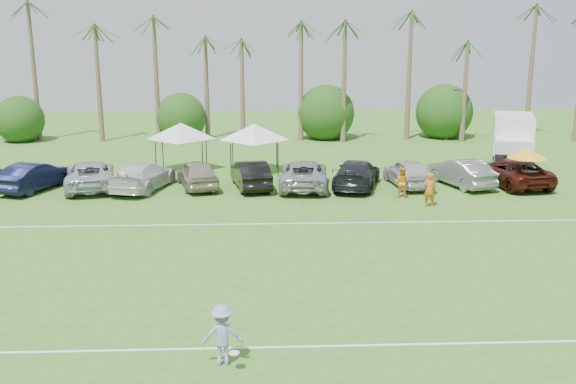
{
  "coord_description": "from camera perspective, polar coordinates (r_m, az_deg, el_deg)",
  "views": [
    {
      "loc": [
        0.56,
        -14.21,
        8.38
      ],
      "look_at": [
        1.75,
        13.57,
        1.6
      ],
      "focal_mm": 40.0,
      "sensor_mm": 36.0,
      "label": 1
    }
  ],
  "objects": [
    {
      "name": "palm_tree_9",
      "position": [
        55.04,
        16.45,
        13.13
      ],
      "size": [
        2.4,
        2.4,
        9.9
      ],
      "color": "brown",
      "rests_on": "ground"
    },
    {
      "name": "parked_car_8",
      "position": [
        37.27,
        10.65,
        1.71
      ],
      "size": [
        2.41,
        4.81,
        1.57
      ],
      "primitive_type": "imported",
      "rotation": [
        0.0,
        0.0,
        3.27
      ],
      "color": "#B8B9BC",
      "rests_on": "ground"
    },
    {
      "name": "parked_car_1",
      "position": [
        38.35,
        -21.62,
        1.31
      ],
      "size": [
        3.15,
        5.05,
        1.57
      ],
      "primitive_type": "imported",
      "rotation": [
        0.0,
        0.0,
        2.8
      ],
      "color": "black",
      "rests_on": "ground"
    },
    {
      "name": "bush_tree_2",
      "position": [
        53.89,
        3.37,
        6.66
      ],
      "size": [
        4.0,
        4.0,
        4.0
      ],
      "color": "brown",
      "rests_on": "ground"
    },
    {
      "name": "palm_tree_1",
      "position": [
        55.08,
        -21.61,
        12.74
      ],
      "size": [
        2.4,
        2.4,
        9.9
      ],
      "color": "brown",
      "rests_on": "ground"
    },
    {
      "name": "sideline_player_b",
      "position": [
        34.68,
        10.05,
        0.87
      ],
      "size": [
        0.95,
        0.85,
        1.61
      ],
      "primitive_type": "imported",
      "rotation": [
        0.0,
        0.0,
        2.78
      ],
      "color": "orange",
      "rests_on": "ground"
    },
    {
      "name": "parked_car_5",
      "position": [
        36.28,
        -3.35,
        1.6
      ],
      "size": [
        2.53,
        5.0,
        1.57
      ],
      "primitive_type": "imported",
      "rotation": [
        0.0,
        0.0,
        3.33
      ],
      "color": "black",
      "rests_on": "ground"
    },
    {
      "name": "box_truck",
      "position": [
        45.11,
        19.37,
        4.47
      ],
      "size": [
        4.32,
        6.75,
        3.26
      ],
      "rotation": [
        0.0,
        0.0,
        -0.34
      ],
      "color": "silver",
      "rests_on": "ground"
    },
    {
      "name": "parked_car_3",
      "position": [
        36.73,
        -12.77,
        1.43
      ],
      "size": [
        3.49,
        5.79,
        1.57
      ],
      "primitive_type": "imported",
      "rotation": [
        0.0,
        0.0,
        2.89
      ],
      "color": "silver",
      "rests_on": "ground"
    },
    {
      "name": "palm_tree_7",
      "position": [
        52.76,
        5.86,
        15.46
      ],
      "size": [
        2.4,
        2.4,
        11.9
      ],
      "color": "brown",
      "rests_on": "ground"
    },
    {
      "name": "sideline_player_a",
      "position": [
        32.99,
        12.47,
        0.21
      ],
      "size": [
        0.64,
        0.43,
        1.73
      ],
      "primitive_type": "imported",
      "rotation": [
        0.0,
        0.0,
        3.13
      ],
      "color": "orange",
      "rests_on": "ground"
    },
    {
      "name": "parked_car_6",
      "position": [
        36.2,
        1.41,
        1.59
      ],
      "size": [
        3.07,
        5.85,
        1.57
      ],
      "primitive_type": "imported",
      "rotation": [
        0.0,
        0.0,
        3.06
      ],
      "color": "gray",
      "rests_on": "ground"
    },
    {
      "name": "field_lines",
      "position": [
        23.74,
        -3.68,
        -6.98
      ],
      "size": [
        80.0,
        12.1,
        0.01
      ],
      "color": "white",
      "rests_on": "ground"
    },
    {
      "name": "palm_tree_6",
      "position": [
        52.33,
        1.35,
        14.61
      ],
      "size": [
        2.4,
        2.4,
        10.9
      ],
      "color": "brown",
      "rests_on": "ground"
    },
    {
      "name": "palm_tree_5",
      "position": [
        52.21,
        -3.17,
        13.65
      ],
      "size": [
        2.4,
        2.4,
        9.9
      ],
      "color": "brown",
      "rests_on": "ground"
    },
    {
      "name": "bush_tree_1",
      "position": [
        54.01,
        -9.48,
        6.52
      ],
      "size": [
        4.0,
        4.0,
        4.0
      ],
      "color": "brown",
      "rests_on": "ground"
    },
    {
      "name": "palm_tree_2",
      "position": [
        53.7,
        -16.49,
        14.05
      ],
      "size": [
        2.4,
        2.4,
        10.9
      ],
      "color": "brown",
      "rests_on": "ground"
    },
    {
      "name": "frisbee_player",
      "position": [
        17.14,
        -5.86,
        -12.51
      ],
      "size": [
        1.1,
        0.85,
        1.66
      ],
      "rotation": [
        0.0,
        0.0,
        3.19
      ],
      "color": "#8B8CC5",
      "rests_on": "ground"
    },
    {
      "name": "parked_car_9",
      "position": [
        38.0,
        15.1,
        1.7
      ],
      "size": [
        3.05,
        5.05,
        1.57
      ],
      "primitive_type": "imported",
      "rotation": [
        0.0,
        0.0,
        3.45
      ],
      "color": "slate",
      "rests_on": "ground"
    },
    {
      "name": "bush_tree_0",
      "position": [
        57.07,
        -22.62,
        6.03
      ],
      "size": [
        4.0,
        4.0,
        4.0
      ],
      "color": "brown",
      "rests_on": "ground"
    },
    {
      "name": "palm_tree_8",
      "position": [
        53.67,
        11.21,
        12.49
      ],
      "size": [
        2.4,
        2.4,
        8.9
      ],
      "color": "brown",
      "rests_on": "ground"
    },
    {
      "name": "palm_tree_10",
      "position": [
        56.83,
        21.43,
        13.63
      ],
      "size": [
        2.4,
        2.4,
        10.9
      ],
      "color": "brown",
      "rests_on": "ground"
    },
    {
      "name": "palm_tree_3",
      "position": [
        52.93,
        -12.2,
        15.23
      ],
      "size": [
        2.4,
        2.4,
        11.9
      ],
      "color": "brown",
      "rests_on": "ground"
    },
    {
      "name": "parked_car_7",
      "position": [
        36.53,
        6.12,
        1.63
      ],
      "size": [
        3.67,
        5.82,
        1.57
      ],
      "primitive_type": "imported",
      "rotation": [
        0.0,
        0.0,
        2.85
      ],
      "color": "black",
      "rests_on": "ground"
    },
    {
      "name": "parked_car_2",
      "position": [
        37.7,
        -17.19,
        1.46
      ],
      "size": [
        3.85,
        6.11,
        1.57
      ],
      "primitive_type": "imported",
      "rotation": [
        0.0,
        0.0,
        3.38
      ],
      "color": "#A5AAB3",
      "rests_on": "ground"
    },
    {
      "name": "market_umbrella",
      "position": [
        37.0,
        20.51,
        3.22
      ],
      "size": [
        2.2,
        2.2,
        2.45
      ],
      "color": "black",
      "rests_on": "ground"
    },
    {
      "name": "canopy_tent_left",
      "position": [
        41.19,
        -9.52,
        6.08
      ],
      "size": [
        4.4,
        4.4,
        3.56
      ],
      "color": "black",
      "rests_on": "ground"
    },
    {
      "name": "canopy_tent_right",
      "position": [
        40.13,
        -3.02,
        6.07
      ],
      "size": [
        4.42,
        4.42,
        3.58
      ],
      "color": "black",
      "rests_on": "ground"
    },
    {
      "name": "parked_car_4",
      "position": [
        36.61,
        -8.06,
        1.59
      ],
      "size": [
        3.01,
        4.94,
        1.57
      ],
      "primitive_type": "imported",
      "rotation": [
        0.0,
        0.0,
        3.41
      ],
      "color": "gray",
      "rests_on": "ground"
    },
    {
      "name": "parked_car_10",
      "position": [
        39.05,
        19.29,
        1.71
      ],
      "size": [
        3.4,
        5.97,
        1.57
      ],
      "primitive_type": "imported",
      "rotation": [
        0.0,
        0.0,
        3.29
      ],
      "color": "#41130C",
      "rests_on": "ground"
    },
    {
      "name": "palm_tree_4",
      "position": [
        52.41,
        -7.64,
        12.6
      ],
      "size": [
        2.4,
        2.4,
        8.9
      ],
      "color": "brown",
      "rests_on": "ground"
    },
    {
      "name": "bush_tree_3",
      "position": [
        55.79,
        13.71,
        6.54
      ],
      "size": [
        4.0,
        4.0,
        4.0
      ],
      "color": "brown",
      "rests_on": "ground"
    }
  ]
}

